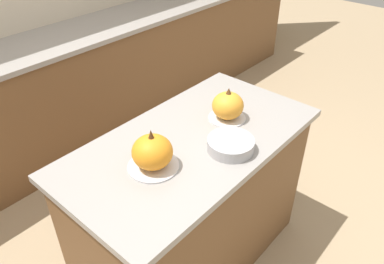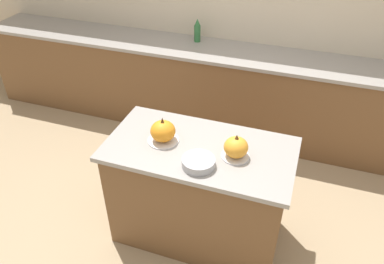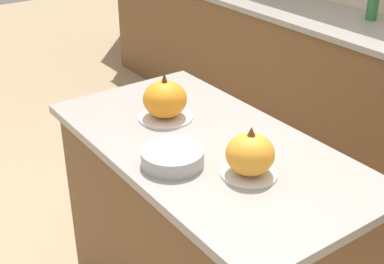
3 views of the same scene
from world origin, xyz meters
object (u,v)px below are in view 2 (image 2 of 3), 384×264
Objects in this scene: pumpkin_cake_right at (236,148)px; mixing_bowl at (198,162)px; bottle_tall at (197,31)px; pumpkin_cake_left at (163,132)px.

pumpkin_cake_right is 0.27m from mixing_bowl.
bottle_tall is (-0.83, 1.68, 0.10)m from pumpkin_cake_right.
bottle_tall is 1.13× the size of mixing_bowl.
mixing_bowl is at bearing -71.32° from bottle_tall.
bottle_tall reaches higher than mixing_bowl.
pumpkin_cake_left is at bearing -79.63° from bottle_tall.
pumpkin_cake_left is at bearing 150.96° from mixing_bowl.
pumpkin_cake_left reaches higher than mixing_bowl.
pumpkin_cake_left is 0.37m from mixing_bowl.
mixing_bowl is (-0.20, -0.17, -0.04)m from pumpkin_cake_right.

